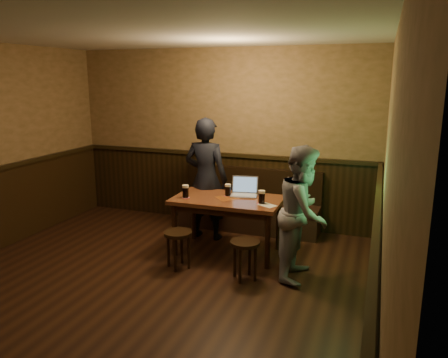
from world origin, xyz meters
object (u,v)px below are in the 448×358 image
pub_table (227,205)px  pint_mid (228,190)px  stool_left (178,239)px  person_grey (303,213)px  bench (249,210)px  pint_left (186,191)px  person_suit (206,179)px  laptop (244,191)px  pint_right (262,197)px  stool_right (245,249)px

pub_table → pint_mid: pint_mid is taller
pub_table → stool_left: pub_table is taller
stool_left → person_grey: size_ratio=0.30×
bench → pub_table: (-0.00, -1.03, 0.36)m
pint_left → pint_mid: (0.50, 0.27, -0.00)m
pub_table → person_suit: 0.70m
person_grey → pub_table: bearing=73.3°
bench → laptop: (0.17, -0.81, 0.52)m
bench → pint_right: bench is taller
pint_mid → person_suit: (-0.46, 0.35, 0.04)m
pub_table → pint_left: 0.59m
pub_table → person_grey: (1.08, -0.39, 0.13)m
pint_mid → person_grey: person_grey is taller
laptop → person_suit: (-0.66, 0.23, 0.06)m
person_grey → laptop: bearing=59.5°
pint_left → person_grey: bearing=-7.9°
bench → pint_right: 1.34m
pint_right → bench: bearing=113.8°
laptop → person_suit: size_ratio=0.22×
pub_table → person_suit: size_ratio=0.81×
pub_table → person_suit: (-0.49, 0.45, 0.23)m
stool_left → pint_right: pint_right is taller
bench → stool_right: (0.47, -1.73, 0.07)m
stool_right → bench: bearing=105.1°
pint_left → laptop: 0.80m
person_suit → pint_mid: bearing=144.2°
stool_left → pint_mid: bearing=63.9°
stool_left → pint_mid: (0.38, 0.78, 0.47)m
laptop → stool_right: bearing=-81.9°
pint_right → laptop: 0.46m
stool_left → pint_left: size_ratio=2.70×
stool_left → person_grey: bearing=10.7°
stool_left → person_suit: size_ratio=0.26×
person_grey → pint_left: bearing=85.4°
pub_table → pint_right: (0.50, -0.09, 0.19)m
pub_table → pint_right: 0.54m
pub_table → pint_left: pint_left is taller
pint_left → pint_mid: pint_left is taller
person_suit → person_grey: bearing=153.0°
stool_right → person_suit: (-0.96, 1.15, 0.52)m
pub_table → stool_left: bearing=-122.3°
pub_table → person_grey: bearing=-20.8°
pint_left → person_suit: 0.62m
pint_left → person_grey: (1.62, -0.22, -0.06)m
stool_right → pub_table: bearing=123.7°
pint_mid → pint_right: pint_right is taller
stool_right → laptop: bearing=108.1°
stool_left → person_suit: (-0.08, 1.12, 0.52)m
pint_right → person_grey: person_grey is taller
pub_table → laptop: size_ratio=3.64×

